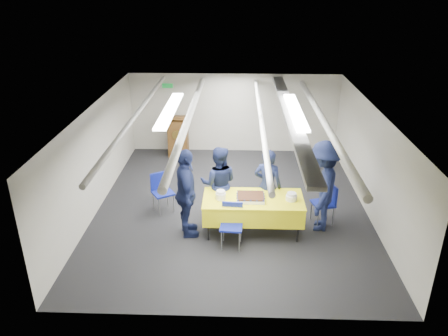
{
  "coord_description": "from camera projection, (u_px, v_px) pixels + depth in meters",
  "views": [
    {
      "loc": [
        0.13,
        -8.73,
        4.84
      ],
      "look_at": [
        -0.17,
        -0.2,
        1.05
      ],
      "focal_mm": 35.0,
      "sensor_mm": 36.0,
      "label": 1
    }
  ],
  "objects": [
    {
      "name": "plate_stack_left",
      "position": [
        221.0,
        195.0,
        8.62
      ],
      "size": [
        0.2,
        0.2,
        0.18
      ],
      "color": "white",
      "rests_on": "serving_table"
    },
    {
      "name": "room_shell",
      "position": [
        237.0,
        125.0,
        9.58
      ],
      "size": [
        6.0,
        7.0,
        2.3
      ],
      "color": "beige",
      "rests_on": "ground"
    },
    {
      "name": "sheet_cake",
      "position": [
        251.0,
        197.0,
        8.61
      ],
      "size": [
        0.56,
        0.44,
        0.1
      ],
      "color": "white",
      "rests_on": "serving_table"
    },
    {
      "name": "chair_near",
      "position": [
        232.0,
        220.0,
        8.36
      ],
      "size": [
        0.45,
        0.45,
        0.87
      ],
      "color": "gray",
      "rests_on": "ground"
    },
    {
      "name": "chair_left",
      "position": [
        161.0,
        188.0,
        9.62
      ],
      "size": [
        0.58,
        0.58,
        0.87
      ],
      "color": "gray",
      "rests_on": "ground"
    },
    {
      "name": "plate_stack_right",
      "position": [
        291.0,
        197.0,
        8.58
      ],
      "size": [
        0.22,
        0.22,
        0.16
      ],
      "color": "white",
      "rests_on": "serving_table"
    },
    {
      "name": "podium",
      "position": [
        178.0,
        135.0,
        12.53
      ],
      "size": [
        0.62,
        0.53,
        1.25
      ],
      "color": "brown",
      "rests_on": "ground"
    },
    {
      "name": "serving_table",
      "position": [
        253.0,
        207.0,
        8.76
      ],
      "size": [
        2.0,
        0.95,
        0.77
      ],
      "color": "black",
      "rests_on": "ground"
    },
    {
      "name": "sailor_b",
      "position": [
        219.0,
        183.0,
        9.18
      ],
      "size": [
        0.81,
        0.64,
        1.64
      ],
      "primitive_type": "imported",
      "rotation": [
        0.0,
        0.0,
        3.11
      ],
      "color": "#0E1433",
      "rests_on": "ground"
    },
    {
      "name": "sailor_d",
      "position": [
        323.0,
        186.0,
        8.75
      ],
      "size": [
        0.99,
        1.36,
        1.9
      ],
      "primitive_type": "imported",
      "rotation": [
        0.0,
        0.0,
        -1.82
      ],
      "color": "#0E1433",
      "rests_on": "ground"
    },
    {
      "name": "chair_right",
      "position": [
        327.0,
        200.0,
        9.12
      ],
      "size": [
        0.52,
        0.52,
        0.87
      ],
      "color": "gray",
      "rests_on": "ground"
    },
    {
      "name": "ground",
      "position": [
        232.0,
        207.0,
        9.94
      ],
      "size": [
        7.0,
        7.0,
        0.0
      ],
      "primitive_type": "plane",
      "color": "black",
      "rests_on": "ground"
    },
    {
      "name": "sailor_a",
      "position": [
        268.0,
        186.0,
        9.09
      ],
      "size": [
        0.68,
        0.55,
        1.62
      ],
      "primitive_type": "imported",
      "rotation": [
        0.0,
        0.0,
        2.82
      ],
      "color": "#0E1433",
      "rests_on": "ground"
    },
    {
      "name": "sailor_c",
      "position": [
        186.0,
        194.0,
        8.53
      ],
      "size": [
        0.67,
        1.15,
        1.84
      ],
      "primitive_type": "imported",
      "rotation": [
        0.0,
        0.0,
        1.79
      ],
      "color": "#0E1433",
      "rests_on": "ground"
    }
  ]
}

